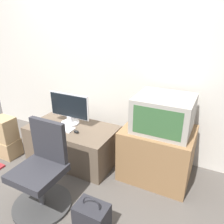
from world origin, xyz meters
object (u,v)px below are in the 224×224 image
Objects in this scene: keyboard at (62,128)px; cardboard_box_lower at (8,147)px; mouse at (76,132)px; office_chair at (42,175)px; handbag at (92,217)px; crt_tv at (164,113)px; main_monitor at (69,109)px.

keyboard reaches higher than cardboard_box_lower.
keyboard is 4.58× the size of mouse.
office_chair reaches higher than keyboard.
handbag is at bearing -4.66° from office_chair.
mouse is 0.08× the size of office_chair.
mouse reaches higher than keyboard.
crt_tv is at bearing 72.30° from handbag.
main_monitor is 0.96× the size of crt_tv.
handbag reaches higher than cardboard_box_lower.
main_monitor is 1.79× the size of keyboard.
main_monitor reaches higher than cardboard_box_lower.
keyboard is 0.22m from mouse.
keyboard is 0.37× the size of office_chair.
crt_tv is at bearing 46.28° from office_chair.
main_monitor is 1.15m from crt_tv.
keyboard is 1.14m from handbag.
handbag is (0.84, -0.86, -0.53)m from main_monitor.
office_chair is at bearing 175.34° from handbag.
main_monitor is 0.33m from mouse.
mouse is 0.19× the size of handbag.
keyboard is at bearing -167.17° from crt_tv.
cardboard_box_lower is at bearing -151.70° from main_monitor.
mouse is at bearing 132.18° from handbag.
mouse is 1.05m from cardboard_box_lower.
handbag is (0.57, -0.05, -0.20)m from office_chair.
mouse is at bearing 94.54° from office_chair.
keyboard reaches higher than handbag.
mouse is at bearing -39.17° from main_monitor.
office_chair is 1.11m from cardboard_box_lower.
office_chair reaches higher than mouse.
mouse is (0.22, -0.02, 0.01)m from keyboard.
main_monitor is at bearing 88.76° from keyboard.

